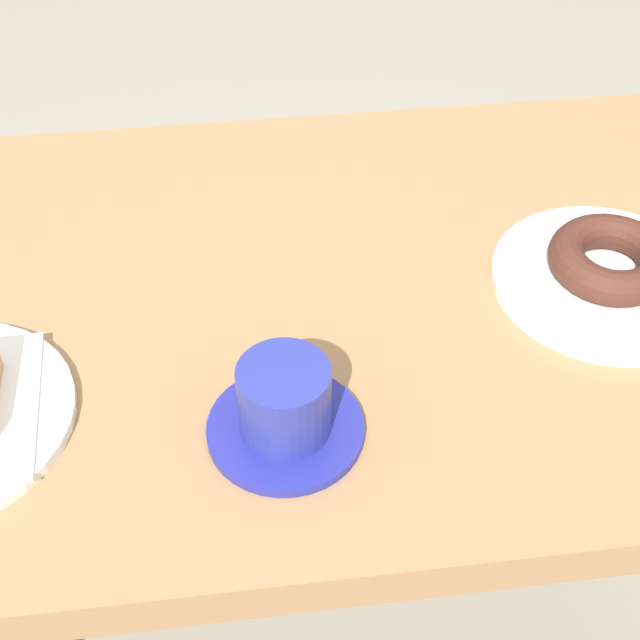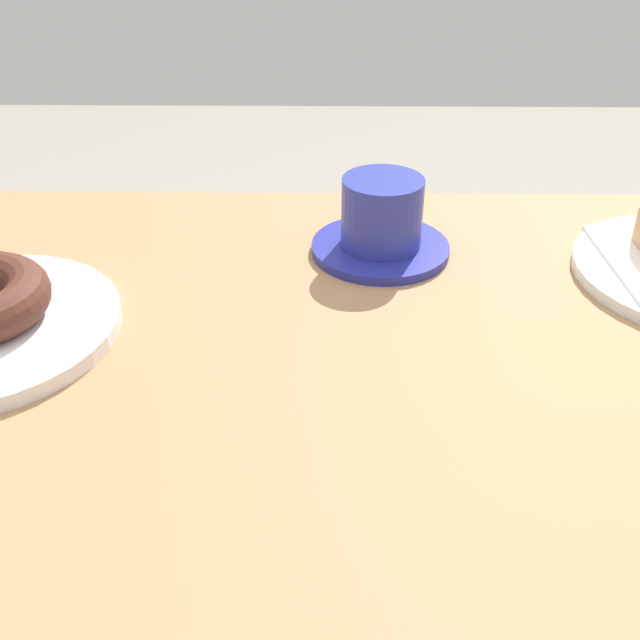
# 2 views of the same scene
# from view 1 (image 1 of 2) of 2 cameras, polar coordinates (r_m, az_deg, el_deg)

# --- Properties ---
(table) EXTENTS (1.17, 0.61, 0.74)m
(table) POSITION_cam_1_polar(r_m,az_deg,el_deg) (0.94, -0.05, -3.49)
(table) COLOR #A1754C
(table) RESTS_ON ground_plane
(plate_chocolate_ring) EXTENTS (0.21, 0.21, 0.01)m
(plate_chocolate_ring) POSITION_cam_1_polar(r_m,az_deg,el_deg) (0.89, 17.65, 2.43)
(plate_chocolate_ring) COLOR white
(plate_chocolate_ring) RESTS_ON table
(napkin_chocolate_ring) EXTENTS (0.18, 0.18, 0.00)m
(napkin_chocolate_ring) POSITION_cam_1_polar(r_m,az_deg,el_deg) (0.89, 17.75, 2.80)
(napkin_chocolate_ring) COLOR white
(napkin_chocolate_ring) RESTS_ON plate_chocolate_ring
(donut_chocolate_ring) EXTENTS (0.12, 0.12, 0.03)m
(donut_chocolate_ring) POSITION_cam_1_polar(r_m,az_deg,el_deg) (0.88, 18.01, 3.70)
(donut_chocolate_ring) COLOR #49251B
(donut_chocolate_ring) RESTS_ON napkin_chocolate_ring
(coffee_cup) EXTENTS (0.13, 0.13, 0.07)m
(coffee_cup) POSITION_cam_1_polar(r_m,az_deg,el_deg) (0.71, -2.25, -5.55)
(coffee_cup) COLOR navy
(coffee_cup) RESTS_ON table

